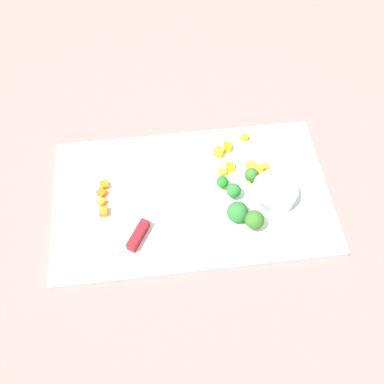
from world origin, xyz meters
The scene contains 22 objects.
ground_plane centered at (0.00, 0.00, 0.00)m, with size 4.00×4.00×0.00m, color gray.
cutting_board centered at (0.00, 0.00, 0.01)m, with size 0.55×0.32×0.01m, color white.
prep_bowl centered at (-0.16, 0.02, 0.03)m, with size 0.09×0.09×0.03m, color silver.
chef_knife centered at (0.09, 0.04, 0.02)m, with size 0.16×0.24×0.02m.
carrot_dice_0 centered at (0.18, -0.04, 0.02)m, with size 0.02×0.02×0.01m, color orange.
carrot_dice_1 centered at (0.18, -0.02, 0.02)m, with size 0.02×0.01×0.01m, color orange.
carrot_dice_2 centered at (0.18, 0.02, 0.02)m, with size 0.02×0.02×0.01m, color orange.
carrot_dice_3 centered at (0.18, 0.00, 0.02)m, with size 0.01×0.01×0.01m, color orange.
pepper_dice_0 centered at (-0.13, -0.13, 0.02)m, with size 0.01×0.02×0.01m, color yellow.
pepper_dice_1 centered at (-0.14, -0.04, 0.02)m, with size 0.02×0.02×0.02m, color yellow.
pepper_dice_2 centered at (-0.07, -0.04, 0.02)m, with size 0.02×0.01×0.01m, color yellow.
pepper_dice_3 centered at (-0.12, -0.02, 0.02)m, with size 0.01×0.01×0.01m, color yellow.
pepper_dice_4 centered at (-0.13, -0.05, 0.02)m, with size 0.02×0.02×0.01m, color yellow.
pepper_dice_5 centered at (-0.07, -0.09, 0.02)m, with size 0.02×0.02×0.02m, color yellow.
pepper_dice_6 centered at (-0.16, -0.05, 0.02)m, with size 0.01×0.01×0.01m, color yellow.
pepper_dice_7 centered at (-0.09, -0.11, 0.02)m, with size 0.02×0.02×0.02m, color yellow.
pepper_dice_8 centered at (-0.09, -0.05, 0.02)m, with size 0.02×0.02×0.01m, color yellow.
broccoli_floret_0 centered at (-0.06, -0.01, 0.03)m, with size 0.02×0.02×0.03m.
broccoli_floret_1 centered at (-0.08, 0.06, 0.03)m, with size 0.04×0.04×0.04m.
broccoli_floret_2 centered at (-0.11, 0.08, 0.04)m, with size 0.04×0.04×0.04m.
broccoli_floret_3 centered at (-0.08, 0.01, 0.03)m, with size 0.03×0.03×0.04m.
broccoli_floret_4 centered at (-0.12, -0.02, 0.03)m, with size 0.03×0.03×0.03m.
Camera 1 is at (0.05, 0.42, 0.72)m, focal length 38.37 mm.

